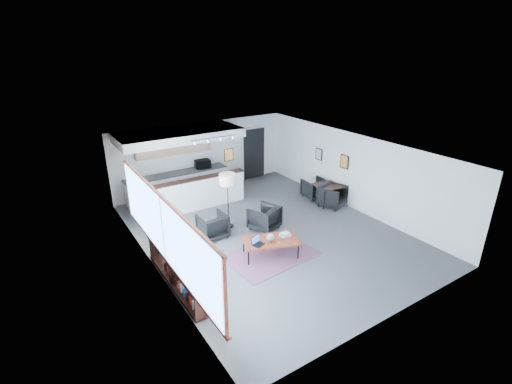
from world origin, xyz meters
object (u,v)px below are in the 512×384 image
book_stack (285,234)px  dining_chair_far (314,189)px  armchair_right (264,216)px  dining_table (328,187)px  armchair_left (213,225)px  coffee_table (271,241)px  laptop (257,242)px  ceramic_pot (270,238)px  floor_lamp (227,181)px  microwave (202,163)px  dining_chair_near (332,197)px

book_stack → dining_chair_far: size_ratio=0.41×
armchair_right → dining_table: bearing=166.0°
armchair_left → coffee_table: bearing=114.4°
laptop → coffee_table: bearing=-18.7°
armchair_left → laptop: bearing=102.3°
dining_chair_far → coffee_table: bearing=37.9°
ceramic_pot → book_stack: bearing=4.9°
armchair_left → floor_lamp: (0.71, 0.32, 1.12)m
armchair_left → dining_table: 4.52m
dining_table → microwave: (-3.16, 3.51, 0.48)m
armchair_left → armchair_right: armchair_right is taller
book_stack → dining_table: (3.21, 1.78, 0.12)m
dining_chair_far → microwave: 4.32m
dining_chair_far → microwave: microwave is taller
coffee_table → dining_chair_far: (3.68, 2.45, -0.10)m
armchair_left → dining_chair_near: 4.52m
armchair_right → book_stack: bearing=57.9°
armchair_right → dining_chair_near: armchair_right is taller
armchair_left → dining_chair_far: 4.56m
dining_chair_near → microwave: microwave is taller
armchair_left → armchair_right: (1.57, -0.40, 0.02)m
dining_chair_far → microwave: (-3.16, 2.83, 0.78)m
laptop → dining_chair_near: bearing=2.5°
floor_lamp → microwave: 3.26m
coffee_table → dining_table: (3.68, 1.77, 0.20)m
floor_lamp → microwave: floor_lamp is taller
microwave → floor_lamp: bearing=-97.6°
ceramic_pot → dining_chair_far: 4.50m
dining_chair_near → armchair_right: bearing=161.9°
floor_lamp → dining_chair_far: bearing=5.1°
dining_table → dining_chair_near: dining_chair_near is taller
coffee_table → microwave: 5.35m
dining_chair_far → armchair_right: bearing=24.1°
coffee_table → book_stack: bearing=18.5°
microwave → book_stack: bearing=-86.6°
coffee_table → book_stack: 0.47m
ceramic_pot → floor_lamp: bearing=92.1°
laptop → microwave: microwave is taller
book_stack → dining_chair_far: bearing=37.5°
floor_lamp → dining_table: bearing=-5.1°
dining_chair_far → laptop: bearing=35.0°
floor_lamp → coffee_table: bearing=-86.5°
coffee_table → armchair_right: armchair_right is taller
armchair_left → ceramic_pot: bearing=112.4°
dining_chair_near → ceramic_pot: bearing=-177.5°
armchair_left → armchair_right: bearing=165.0°
floor_lamp → dining_table: (3.80, -0.34, -0.88)m
laptop → armchair_left: 1.83m
ceramic_pot → armchair_left: armchair_left is taller
ceramic_pot → dining_table: size_ratio=0.24×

